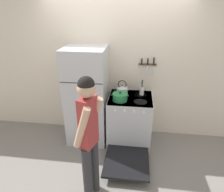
# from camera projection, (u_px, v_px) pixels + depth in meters

# --- Properties ---
(ground_plane) EXTENTS (14.00, 14.00, 0.00)m
(ground_plane) POSITION_uv_depth(u_px,v_px,m) (115.00, 129.00, 4.15)
(ground_plane) COLOR slate
(wall_back) EXTENTS (10.00, 0.06, 2.55)m
(wall_back) POSITION_uv_depth(u_px,v_px,m) (116.00, 69.00, 3.64)
(wall_back) COLOR beige
(wall_back) RESTS_ON ground_plane
(refrigerator) EXTENTS (0.70, 0.69, 1.73)m
(refrigerator) POSITION_uv_depth(u_px,v_px,m) (87.00, 96.00, 3.54)
(refrigerator) COLOR #B7BABF
(refrigerator) RESTS_ON ground_plane
(stove_range) EXTENTS (0.75, 1.41, 0.90)m
(stove_range) POSITION_uv_depth(u_px,v_px,m) (129.00, 121.00, 3.58)
(stove_range) COLOR silver
(stove_range) RESTS_ON ground_plane
(dutch_oven_pot) EXTENTS (0.29, 0.25, 0.16)m
(dutch_oven_pot) POSITION_uv_depth(u_px,v_px,m) (120.00, 97.00, 3.29)
(dutch_oven_pot) COLOR #237A42
(dutch_oven_pot) RESTS_ON stove_range
(tea_kettle) EXTENTS (0.25, 0.20, 0.26)m
(tea_kettle) POSITION_uv_depth(u_px,v_px,m) (122.00, 90.00, 3.54)
(tea_kettle) COLOR silver
(tea_kettle) RESTS_ON stove_range
(utensil_jar) EXTENTS (0.08, 0.08, 0.29)m
(utensil_jar) POSITION_uv_depth(u_px,v_px,m) (142.00, 90.00, 3.50)
(utensil_jar) COLOR silver
(utensil_jar) RESTS_ON stove_range
(person) EXTENTS (0.35, 0.40, 1.69)m
(person) POSITION_uv_depth(u_px,v_px,m) (89.00, 135.00, 2.34)
(person) COLOR #2D2D30
(person) RESTS_ON ground_plane
(wall_knife_strip) EXTENTS (0.31, 0.03, 0.34)m
(wall_knife_strip) POSITION_uv_depth(u_px,v_px,m) (148.00, 64.00, 3.48)
(wall_knife_strip) COLOR brown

